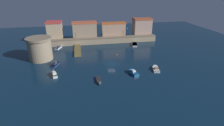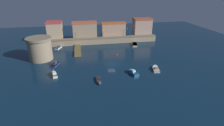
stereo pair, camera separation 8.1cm
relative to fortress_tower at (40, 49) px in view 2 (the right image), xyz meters
name	(u,v)px [view 2 (the right image)]	position (x,y,z in m)	size (l,w,h in m)	color
ground_plane	(112,64)	(23.97, -8.73, -4.07)	(136.35, 136.35, 0.00)	#0C2338
quay_wall	(102,40)	(23.97, 15.25, -2.65)	(51.03, 2.83, 2.80)	gray
old_town_backdrop	(100,28)	(23.62, 18.88, 2.10)	(48.71, 6.02, 7.64)	tan
fortress_tower	(40,49)	(0.00, 0.00, 0.00)	(8.66, 8.66, 8.02)	gray
pier_dock	(78,50)	(12.86, 6.95, -3.78)	(2.53, 14.07, 0.70)	brown
quay_lamp_0	(75,34)	(12.31, 15.25, 0.89)	(0.32, 0.32, 3.22)	black
quay_lamp_1	(103,33)	(24.44, 15.25, 0.88)	(0.32, 0.32, 3.19)	black
quay_lamp_2	(127,31)	(35.85, 15.25, 1.15)	(0.32, 0.32, 3.67)	black
moored_boat_0	(54,74)	(5.83, -13.90, -3.58)	(2.22, 4.43, 2.75)	silver
moored_boat_1	(59,47)	(5.15, 12.24, -3.74)	(3.19, 5.34, 1.43)	silver
moored_boat_2	(156,68)	(36.92, -15.36, -3.76)	(2.87, 5.09, 1.67)	white
moored_boat_3	(133,72)	(28.86, -16.93, -3.61)	(2.71, 4.65, 1.69)	#195689
moored_boat_4	(56,63)	(5.51, -5.66, -3.67)	(3.20, 5.20, 2.11)	navy
moored_boat_5	(99,81)	(18.25, -20.31, -3.78)	(1.34, 4.64, 1.14)	#333338
moored_boat_6	(135,44)	(38.17, 10.59, -3.65)	(3.59, 6.99, 1.77)	white
mooring_buoy_0	(117,55)	(27.58, -0.67, -4.07)	(0.51, 0.51, 0.51)	#EA4C19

